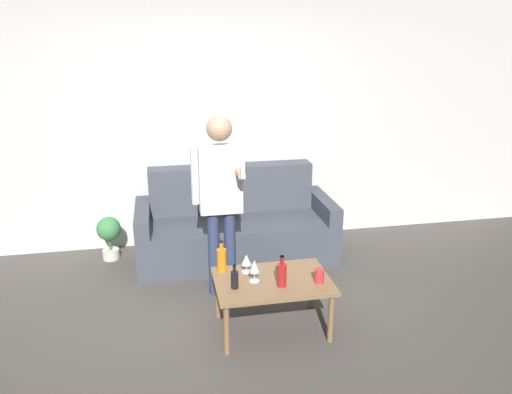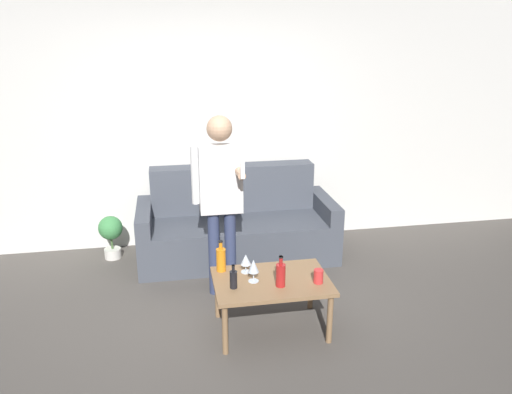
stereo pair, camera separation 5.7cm
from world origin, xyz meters
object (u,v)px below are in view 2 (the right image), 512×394
(coffee_table, at_px, (271,285))
(bottle_orange, at_px, (281,274))
(person_standing_front, at_px, (220,191))
(couch, at_px, (236,226))

(coffee_table, height_order, bottle_orange, bottle_orange)
(coffee_table, xyz_separation_m, person_standing_front, (-0.31, 0.66, 0.58))
(person_standing_front, bearing_deg, couch, 72.93)
(bottle_orange, relative_size, person_standing_front, 0.15)
(bottle_orange, bearing_deg, couch, 94.27)
(couch, bearing_deg, coffee_table, -87.21)
(couch, relative_size, person_standing_front, 1.25)
(bottle_orange, bearing_deg, person_standing_front, 114.87)
(couch, relative_size, coffee_table, 2.25)
(couch, xyz_separation_m, coffee_table, (0.07, -1.44, 0.07))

